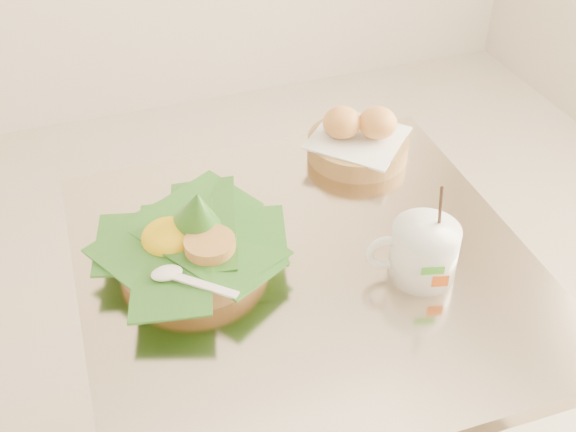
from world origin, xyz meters
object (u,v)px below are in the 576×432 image
object	(u,v)px
cafe_table	(304,355)
rice_basket	(191,241)
bread_basket	(358,140)
coffee_mug	(422,251)

from	to	relation	value
cafe_table	rice_basket	world-z (taller)	rice_basket
cafe_table	bread_basket	size ratio (longest dim) A/B	3.31
coffee_mug	cafe_table	bearing A→B (deg)	152.10
cafe_table	rice_basket	size ratio (longest dim) A/B	2.53
cafe_table	coffee_mug	size ratio (longest dim) A/B	4.25
bread_basket	coffee_mug	bearing A→B (deg)	-97.58
bread_basket	cafe_table	bearing A→B (deg)	-128.53
rice_basket	coffee_mug	world-z (taller)	coffee_mug
rice_basket	bread_basket	bearing A→B (deg)	26.59
coffee_mug	bread_basket	bearing A→B (deg)	82.42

